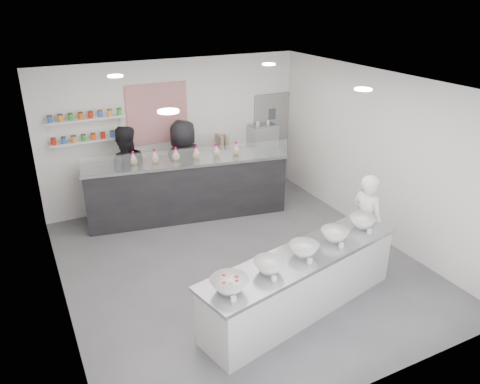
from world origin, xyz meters
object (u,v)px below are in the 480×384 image
at_px(espresso_ledge, 246,169).
at_px(woman_prep, 366,221).
at_px(espresso_machine, 263,135).
at_px(back_bar, 188,189).
at_px(staff_right, 184,166).
at_px(prep_counter, 302,282).
at_px(staff_left, 126,174).

bearing_deg(espresso_ledge, woman_prep, -85.79).
height_order(espresso_machine, woman_prep, woman_prep).
xyz_separation_m(back_bar, staff_right, (0.09, 0.39, 0.34)).
height_order(espresso_machine, staff_right, staff_right).
height_order(back_bar, staff_right, staff_right).
distance_m(prep_counter, espresso_ledge, 4.42).
bearing_deg(espresso_machine, staff_left, -175.18).
xyz_separation_m(prep_counter, staff_right, (-0.28, 3.91, 0.50)).
bearing_deg(staff_left, staff_right, -172.12).
distance_m(espresso_ledge, woman_prep, 3.72).
bearing_deg(back_bar, prep_counter, -74.05).
height_order(prep_counter, espresso_machine, espresso_machine).
xyz_separation_m(back_bar, espresso_ledge, (1.66, 0.70, -0.11)).
distance_m(prep_counter, woman_prep, 1.69).
height_order(prep_counter, espresso_ledge, espresso_ledge).
distance_m(espresso_ledge, staff_right, 1.66).
relative_size(back_bar, espresso_machine, 6.47).
distance_m(espresso_ledge, staff_left, 2.80).
bearing_deg(woman_prep, prep_counter, 99.06).
xyz_separation_m(staff_left, staff_right, (1.18, -0.05, -0.01)).
height_order(espresso_ledge, woman_prep, woman_prep).
height_order(woman_prep, staff_left, staff_left).
xyz_separation_m(back_bar, espresso_machine, (2.08, 0.70, 0.63)).
bearing_deg(woman_prep, staff_left, 31.69).
height_order(espresso_machine, staff_left, staff_left).
bearing_deg(back_bar, staff_right, 87.35).
xyz_separation_m(espresso_ledge, espresso_machine, (0.42, 0.00, 0.74)).
height_order(staff_left, staff_right, staff_left).
bearing_deg(staff_left, espresso_ledge, -164.12).
bearing_deg(woman_prep, espresso_machine, -11.99).
bearing_deg(staff_left, woman_prep, 141.68).
distance_m(prep_counter, staff_right, 3.95).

